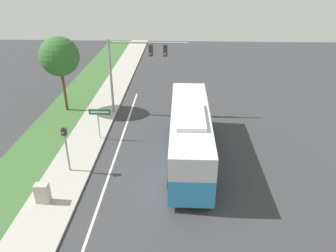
{
  "coord_description": "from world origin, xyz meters",
  "views": [
    {
      "loc": [
        0.73,
        -15.76,
        11.83
      ],
      "look_at": [
        -0.05,
        4.24,
        1.83
      ],
      "focal_mm": 35.0,
      "sensor_mm": 36.0,
      "label": 1
    }
  ],
  "objects_px": {
    "bus": "(190,132)",
    "street_sign": "(99,117)",
    "utility_cabinet": "(42,193)",
    "pedestrian_signal": "(66,143)",
    "signal_gantry": "(134,62)"
  },
  "relations": [
    {
      "from": "utility_cabinet",
      "to": "street_sign",
      "type": "bearing_deg",
      "value": 78.34
    },
    {
      "from": "pedestrian_signal",
      "to": "utility_cabinet",
      "type": "height_order",
      "value": "pedestrian_signal"
    },
    {
      "from": "pedestrian_signal",
      "to": "utility_cabinet",
      "type": "xyz_separation_m",
      "value": [
        -0.49,
        -3.04,
        -1.41
      ]
    },
    {
      "from": "signal_gantry",
      "to": "bus",
      "type": "bearing_deg",
      "value": -57.36
    },
    {
      "from": "pedestrian_signal",
      "to": "utility_cabinet",
      "type": "distance_m",
      "value": 3.38
    },
    {
      "from": "bus",
      "to": "street_sign",
      "type": "height_order",
      "value": "bus"
    },
    {
      "from": "bus",
      "to": "pedestrian_signal",
      "type": "bearing_deg",
      "value": -165.06
    },
    {
      "from": "utility_cabinet",
      "to": "bus",
      "type": "bearing_deg",
      "value": 32.16
    },
    {
      "from": "pedestrian_signal",
      "to": "utility_cabinet",
      "type": "bearing_deg",
      "value": -99.17
    },
    {
      "from": "pedestrian_signal",
      "to": "bus",
      "type": "bearing_deg",
      "value": 14.94
    },
    {
      "from": "signal_gantry",
      "to": "pedestrian_signal",
      "type": "relative_size",
      "value": 2.1
    },
    {
      "from": "bus",
      "to": "utility_cabinet",
      "type": "bearing_deg",
      "value": -147.84
    },
    {
      "from": "bus",
      "to": "street_sign",
      "type": "relative_size",
      "value": 4.51
    },
    {
      "from": "bus",
      "to": "street_sign",
      "type": "xyz_separation_m",
      "value": [
        -6.52,
        2.3,
        -0.13
      ]
    },
    {
      "from": "utility_cabinet",
      "to": "signal_gantry",
      "type": "bearing_deg",
      "value": 73.78
    }
  ]
}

